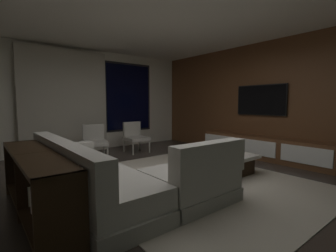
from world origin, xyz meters
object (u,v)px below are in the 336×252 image
Objects in this scene: media_console at (263,148)px; accent_chair_by_curtain at (94,140)px; sectional_couch at (117,179)px; accent_chair_near_window at (135,135)px; coffee_table at (215,163)px; book_stack_on_coffee_table at (206,152)px; mounted_tv at (261,100)px; console_table_behind_couch at (36,181)px.

accent_chair_by_curtain is at bearing 139.90° from media_console.
sectional_couch is 3.21× the size of accent_chair_near_window.
coffee_table is (1.98, 0.05, -0.10)m from sectional_couch.
media_console is (1.90, -0.01, -0.14)m from book_stack_on_coffee_table.
media_console is 2.51× the size of mounted_tv.
console_table_behind_couch is (-4.62, 0.02, 0.17)m from media_console.
accent_chair_near_window is 3.24m from mounted_tv.
sectional_couch is at bearing -105.74° from accent_chair_by_curtain.
accent_chair_near_window is 0.37× the size of console_table_behind_couch.
media_console is at bearing 1.73° from sectional_couch.
media_console is 1.13m from mounted_tv.
accent_chair_near_window and accent_chair_by_curtain have the same top height.
accent_chair_near_window reaches higher than book_stack_on_coffee_table.
accent_chair_by_curtain is at bearing 115.85° from coffee_table.
accent_chair_near_window is 0.63× the size of mounted_tv.
coffee_table is 1.49× the size of accent_chair_by_curtain.
media_console is (2.97, -2.50, -0.18)m from accent_chair_by_curtain.
book_stack_on_coffee_table is at bearing 3.75° from sectional_couch.
mounted_tv is at bearing 7.68° from coffee_table.
coffee_table is at bearing 1.50° from sectional_couch.
book_stack_on_coffee_table reaches higher than coffee_table.
mounted_tv is at bearing 2.14° from console_table_behind_couch.
mounted_tv is at bearing -49.01° from accent_chair_near_window.
accent_chair_near_window is at bearing 92.84° from coffee_table.
book_stack_on_coffee_table is 1.91m from media_console.
accent_chair_near_window is 1.11m from accent_chair_by_curtain.
coffee_table is 0.94× the size of mounted_tv.
sectional_couch is 4.04m from mounted_tv.
sectional_couch reaches higher than accent_chair_near_window.
accent_chair_by_curtain reaches higher than coffee_table.
sectional_couch is at bearing -178.27° from media_console.
accent_chair_near_window is at bearing 89.04° from book_stack_on_coffee_table.
accent_chair_by_curtain is (-1.07, 2.49, 0.04)m from book_stack_on_coffee_table.
accent_chair_near_window is (0.04, 2.54, 0.04)m from book_stack_on_coffee_table.
sectional_couch is 0.81× the size of media_console.
book_stack_on_coffee_table is at bearing -90.96° from accent_chair_near_window.
mounted_tv is at bearing -36.16° from accent_chair_by_curtain.
book_stack_on_coffee_table is (-0.17, 0.07, 0.21)m from coffee_table.
media_console is 4.62m from console_table_behind_couch.
sectional_couch is 3.21× the size of accent_chair_by_curtain.
sectional_couch is 1.19× the size of console_table_behind_couch.
coffee_table is at bearing -21.20° from book_stack_on_coffee_table.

